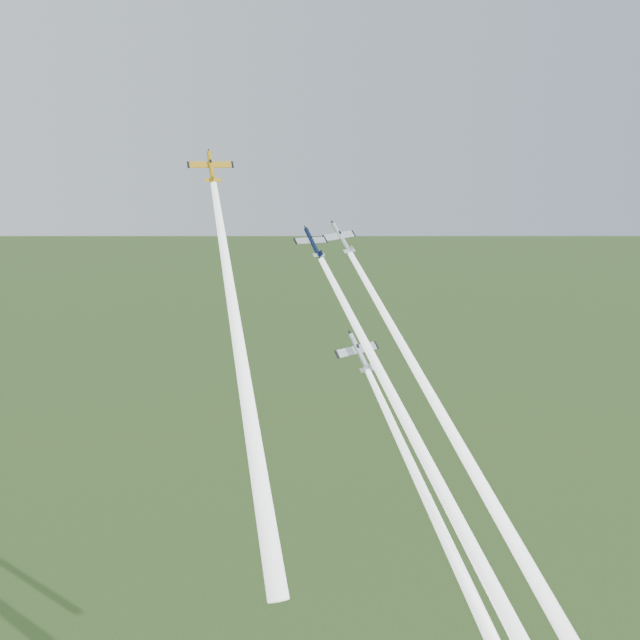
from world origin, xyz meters
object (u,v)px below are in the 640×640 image
(plane_silver_low, at_px, (359,352))
(plane_silver_right, at_px, (341,238))
(plane_navy, at_px, (312,242))
(plane_yellow, at_px, (211,167))

(plane_silver_low, bearing_deg, plane_silver_right, 63.10)
(plane_navy, xyz_separation_m, plane_silver_low, (3.06, -9.57, -16.71))
(plane_silver_right, bearing_deg, plane_silver_low, -125.30)
(plane_navy, height_order, plane_silver_low, plane_navy)
(plane_navy, relative_size, plane_silver_right, 0.91)
(plane_silver_right, height_order, plane_silver_low, plane_silver_right)
(plane_silver_right, relative_size, plane_silver_low, 0.90)
(plane_navy, xyz_separation_m, plane_silver_right, (7.90, 3.82, -0.13))
(plane_silver_right, bearing_deg, plane_yellow, 164.28)
(plane_silver_low, bearing_deg, plane_navy, 100.68)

